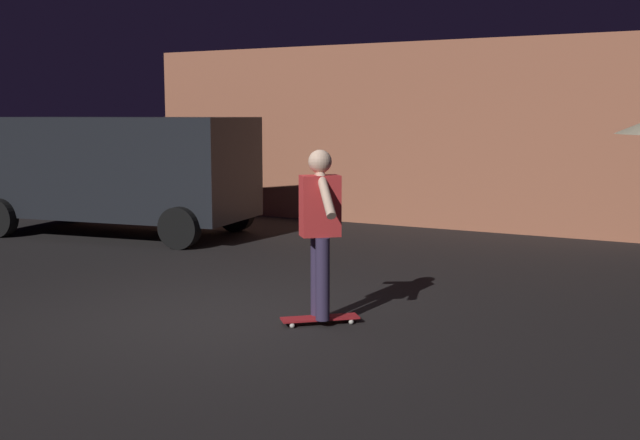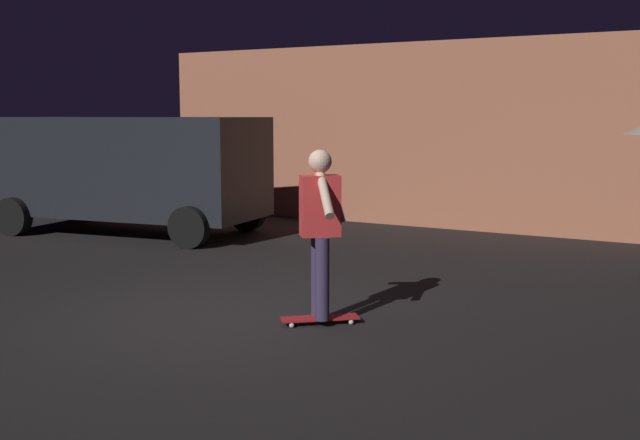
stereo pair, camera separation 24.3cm
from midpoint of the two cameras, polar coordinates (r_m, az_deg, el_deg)
The scene contains 5 objects.
ground_plane at distance 8.18m, azimuth -8.62°, elevation -7.08°, with size 28.00×28.00×0.00m, color black.
low_building at distance 16.26m, azimuth 6.44°, elevation 6.34°, with size 10.23×3.39×3.39m.
parked_van at distance 13.98m, azimuth -15.04°, elevation 3.72°, with size 4.83×2.79×2.03m.
skateboard_ridden at distance 7.84m, azimuth -0.89°, elevation -7.23°, with size 0.71×0.67×0.07m.
skater at distance 7.64m, azimuth -0.91°, elevation -0.10°, with size 0.72×0.79×1.67m.
Camera 1 is at (4.68, -6.35, 2.08)m, focal length 43.74 mm.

